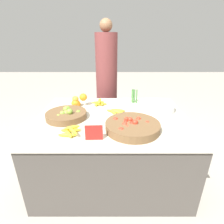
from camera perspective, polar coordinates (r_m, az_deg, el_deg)
The scene contains 12 objects.
ground_plane at distance 2.02m, azimuth 0.00°, elevation -18.64°, with size 12.00×12.00×0.00m, color #ADA599.
market_table at distance 1.82m, azimuth 0.00°, elevation -10.94°, with size 1.43×1.12×0.65m.
lime_bowl at distance 1.68m, azimuth -14.62°, elevation -0.84°, with size 0.37×0.37×0.11m.
tomato_basket at distance 1.43m, azimuth 6.60°, elevation -4.60°, with size 0.44×0.44×0.10m.
orange_pile at distance 1.93m, azimuth -11.34°, elevation 3.29°, with size 0.17×0.12×0.14m.
metal_bowl at distance 1.87m, azimuth 14.31°, elevation 1.69°, with size 0.36×0.36×0.07m.
price_sign at distance 1.28m, azimuth -5.95°, elevation -6.74°, with size 0.13×0.01×0.12m.
veg_bundle at distance 2.02m, azimuth 7.11°, elevation 5.14°, with size 0.06×0.03×0.16m.
banana_bunch_front_center at distance 1.75m, azimuth 1.20°, elevation 0.27°, with size 0.20×0.13×0.03m.
banana_bunch_front_left at distance 1.95m, azimuth -4.04°, elevation 3.05°, with size 0.17×0.15×0.06m.
banana_bunch_front_right at distance 1.40m, azimuth -13.52°, elevation -6.13°, with size 0.17×0.16×0.05m.
vendor_person at distance 2.50m, azimuth -1.73°, elevation 8.83°, with size 0.29×0.29×1.57m.
Camera 1 is at (0.00, -1.51, 1.35)m, focal length 28.00 mm.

